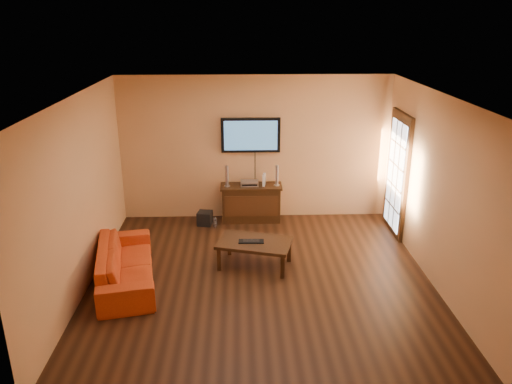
{
  "coord_description": "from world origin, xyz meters",
  "views": [
    {
      "loc": [
        -0.29,
        -6.5,
        3.73
      ],
      "look_at": [
        -0.04,
        0.8,
        1.1
      ],
      "focal_mm": 35.0,
      "sensor_mm": 36.0,
      "label": 1
    }
  ],
  "objects_px": {
    "subwoofer": "(205,218)",
    "bottle": "(215,223)",
    "coffee_table": "(255,244)",
    "keyboard": "(251,241)",
    "av_receiver": "(249,183)",
    "media_console": "(251,203)",
    "game_console": "(264,180)",
    "sofa": "(125,258)",
    "speaker_left": "(227,177)",
    "television": "(251,135)",
    "speaker_right": "(277,176)"
  },
  "relations": [
    {
      "from": "av_receiver",
      "to": "coffee_table",
      "type": "bearing_deg",
      "value": -88.53
    },
    {
      "from": "sofa",
      "to": "coffee_table",
      "type": "bearing_deg",
      "value": -88.96
    },
    {
      "from": "sofa",
      "to": "keyboard",
      "type": "relative_size",
      "value": 4.93
    },
    {
      "from": "sofa",
      "to": "bottle",
      "type": "distance_m",
      "value": 2.28
    },
    {
      "from": "subwoofer",
      "to": "bottle",
      "type": "distance_m",
      "value": 0.24
    },
    {
      "from": "coffee_table",
      "to": "bottle",
      "type": "relative_size",
      "value": 6.16
    },
    {
      "from": "av_receiver",
      "to": "keyboard",
      "type": "bearing_deg",
      "value": -90.15
    },
    {
      "from": "keyboard",
      "to": "av_receiver",
      "type": "bearing_deg",
      "value": 89.5
    },
    {
      "from": "subwoofer",
      "to": "keyboard",
      "type": "xyz_separation_m",
      "value": [
        0.82,
        -1.66,
        0.3
      ]
    },
    {
      "from": "media_console",
      "to": "game_console",
      "type": "distance_m",
      "value": 0.52
    },
    {
      "from": "television",
      "to": "subwoofer",
      "type": "distance_m",
      "value": 1.76
    },
    {
      "from": "coffee_table",
      "to": "game_console",
      "type": "height_order",
      "value": "game_console"
    },
    {
      "from": "game_console",
      "to": "keyboard",
      "type": "height_order",
      "value": "game_console"
    },
    {
      "from": "speaker_left",
      "to": "speaker_right",
      "type": "distance_m",
      "value": 0.92
    },
    {
      "from": "television",
      "to": "game_console",
      "type": "bearing_deg",
      "value": -36.91
    },
    {
      "from": "speaker_left",
      "to": "bottle",
      "type": "xyz_separation_m",
      "value": [
        -0.23,
        -0.29,
        -0.79
      ]
    },
    {
      "from": "coffee_table",
      "to": "speaker_left",
      "type": "bearing_deg",
      "value": 104.17
    },
    {
      "from": "coffee_table",
      "to": "subwoofer",
      "type": "distance_m",
      "value": 1.88
    },
    {
      "from": "sofa",
      "to": "media_console",
      "type": "bearing_deg",
      "value": -51.49
    },
    {
      "from": "subwoofer",
      "to": "bottle",
      "type": "bearing_deg",
      "value": -26.08
    },
    {
      "from": "sofa",
      "to": "speaker_right",
      "type": "bearing_deg",
      "value": -58.11
    },
    {
      "from": "speaker_left",
      "to": "game_console",
      "type": "height_order",
      "value": "speaker_left"
    },
    {
      "from": "game_console",
      "to": "subwoofer",
      "type": "height_order",
      "value": "game_console"
    },
    {
      "from": "game_console",
      "to": "bottle",
      "type": "height_order",
      "value": "game_console"
    },
    {
      "from": "sofa",
      "to": "keyboard",
      "type": "xyz_separation_m",
      "value": [
        1.84,
        0.4,
        0.05
      ]
    },
    {
      "from": "media_console",
      "to": "keyboard",
      "type": "bearing_deg",
      "value": -91.43
    },
    {
      "from": "speaker_left",
      "to": "keyboard",
      "type": "bearing_deg",
      "value": -77.52
    },
    {
      "from": "media_console",
      "to": "av_receiver",
      "type": "bearing_deg",
      "value": 139.75
    },
    {
      "from": "subwoofer",
      "to": "keyboard",
      "type": "height_order",
      "value": "keyboard"
    },
    {
      "from": "av_receiver",
      "to": "subwoofer",
      "type": "distance_m",
      "value": 1.06
    },
    {
      "from": "coffee_table",
      "to": "sofa",
      "type": "height_order",
      "value": "sofa"
    },
    {
      "from": "coffee_table",
      "to": "keyboard",
      "type": "bearing_deg",
      "value": -163.38
    },
    {
      "from": "coffee_table",
      "to": "av_receiver",
      "type": "height_order",
      "value": "av_receiver"
    },
    {
      "from": "television",
      "to": "speaker_right",
      "type": "height_order",
      "value": "television"
    },
    {
      "from": "media_console",
      "to": "speaker_right",
      "type": "relative_size",
      "value": 2.91
    },
    {
      "from": "subwoofer",
      "to": "television",
      "type": "bearing_deg",
      "value": 32.73
    },
    {
      "from": "speaker_right",
      "to": "coffee_table",
      "type": "bearing_deg",
      "value": -104.61
    },
    {
      "from": "bottle",
      "to": "av_receiver",
      "type": "bearing_deg",
      "value": 28.17
    },
    {
      "from": "media_console",
      "to": "keyboard",
      "type": "xyz_separation_m",
      "value": [
        -0.05,
        -1.84,
        0.07
      ]
    },
    {
      "from": "television",
      "to": "subwoofer",
      "type": "xyz_separation_m",
      "value": [
        -0.87,
        -0.36,
        -1.49
      ]
    },
    {
      "from": "media_console",
      "to": "speaker_right",
      "type": "height_order",
      "value": "speaker_right"
    },
    {
      "from": "game_console",
      "to": "speaker_left",
      "type": "bearing_deg",
      "value": -167.23
    },
    {
      "from": "sofa",
      "to": "bottle",
      "type": "bearing_deg",
      "value": -43.65
    },
    {
      "from": "media_console",
      "to": "bottle",
      "type": "xyz_separation_m",
      "value": [
        -0.67,
        -0.32,
        -0.26
      ]
    },
    {
      "from": "game_console",
      "to": "bottle",
      "type": "bearing_deg",
      "value": -150.79
    },
    {
      "from": "coffee_table",
      "to": "bottle",
      "type": "height_order",
      "value": "coffee_table"
    },
    {
      "from": "speaker_left",
      "to": "game_console",
      "type": "xyz_separation_m",
      "value": [
        0.69,
        0.03,
        -0.07
      ]
    },
    {
      "from": "av_receiver",
      "to": "bottle",
      "type": "bearing_deg",
      "value": -151.48
    },
    {
      "from": "media_console",
      "to": "speaker_left",
      "type": "distance_m",
      "value": 0.69
    },
    {
      "from": "coffee_table",
      "to": "keyboard",
      "type": "height_order",
      "value": "keyboard"
    }
  ]
}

